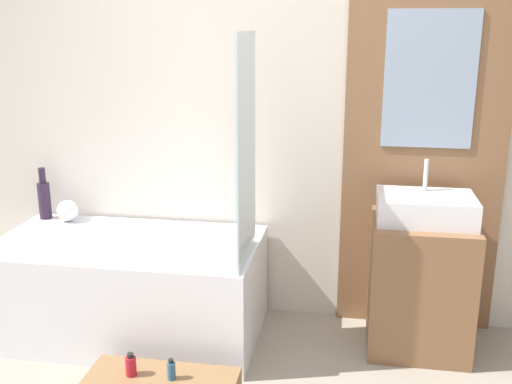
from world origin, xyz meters
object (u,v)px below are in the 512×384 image
bottle_soap_primary (131,365)px  bottle_soap_secondary (171,370)px  vase_tall_dark (44,198)px  sink (425,208)px  vase_round_light (68,211)px  bathtub (130,287)px

bottle_soap_primary → bottle_soap_secondary: bottle_soap_primary is taller
vase_tall_dark → bottle_soap_secondary: vase_tall_dark is taller
sink → vase_round_light: size_ratio=3.85×
vase_tall_dark → vase_round_light: size_ratio=2.48×
vase_tall_dark → vase_round_light: (0.16, -0.03, -0.07)m
sink → vase_round_light: (-2.12, 0.15, -0.17)m
sink → vase_tall_dark: 2.29m
sink → bottle_soap_primary: bearing=-150.8°
bathtub → bottle_soap_primary: bathtub is taller
vase_tall_dark → bottle_soap_secondary: size_ratio=3.14×
bathtub → bottle_soap_secondary: bearing=-55.4°
sink → vase_round_light: 2.13m
bottle_soap_secondary → bottle_soap_primary: bearing=180.0°
bottle_soap_primary → bottle_soap_secondary: bearing=-0.0°
vase_tall_dark → bottle_soap_secondary: 1.54m
bathtub → bottle_soap_secondary: 0.79m
sink → bottle_soap_primary: (-1.38, -0.77, -0.61)m
sink → vase_tall_dark: sink is taller
sink → vase_round_light: sink is taller
sink → bottle_soap_primary: 1.69m
vase_tall_dark → bottle_soap_primary: size_ratio=2.86×
bottle_soap_primary → vase_tall_dark: bearing=133.4°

